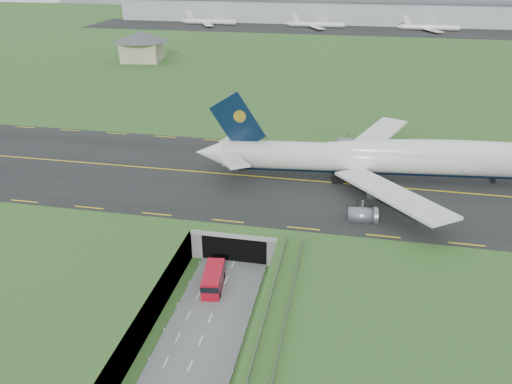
# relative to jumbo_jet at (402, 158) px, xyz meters

# --- Properties ---
(ground) EXTENTS (900.00, 900.00, 0.00)m
(ground) POSITION_rel_jumbo_jet_xyz_m (-30.33, -37.44, -11.23)
(ground) COLOR #315522
(ground) RESTS_ON ground
(airfield_deck) EXTENTS (800.00, 800.00, 6.00)m
(airfield_deck) POSITION_rel_jumbo_jet_xyz_m (-30.33, -37.44, -8.23)
(airfield_deck) COLOR gray
(airfield_deck) RESTS_ON ground
(trench_road) EXTENTS (12.00, 75.00, 0.20)m
(trench_road) POSITION_rel_jumbo_jet_xyz_m (-30.33, -44.94, -11.13)
(trench_road) COLOR slate
(trench_road) RESTS_ON ground
(taxiway) EXTENTS (800.00, 44.00, 0.18)m
(taxiway) POSITION_rel_jumbo_jet_xyz_m (-30.33, -4.44, -5.14)
(taxiway) COLOR black
(taxiway) RESTS_ON airfield_deck
(tunnel_portal) EXTENTS (17.00, 22.30, 6.00)m
(tunnel_portal) POSITION_rel_jumbo_jet_xyz_m (-30.33, -20.72, -7.90)
(tunnel_portal) COLOR gray
(tunnel_portal) RESTS_ON ground
(guideway) EXTENTS (3.00, 53.00, 7.05)m
(guideway) POSITION_rel_jumbo_jet_xyz_m (-19.33, -56.55, -5.91)
(guideway) COLOR #A8A8A3
(guideway) RESTS_ON ground
(jumbo_jet) EXTENTS (90.29, 58.57, 19.47)m
(jumbo_jet) POSITION_rel_jumbo_jet_xyz_m (0.00, 0.00, 0.00)
(jumbo_jet) COLOR silver
(jumbo_jet) RESTS_ON ground
(shuttle_tram) EXTENTS (4.03, 8.39, 3.28)m
(shuttle_tram) POSITION_rel_jumbo_jet_xyz_m (-31.95, -37.65, -9.43)
(shuttle_tram) COLOR #B00B1C
(shuttle_tram) RESTS_ON ground
(service_building) EXTENTS (26.98, 26.98, 13.17)m
(service_building) POSITION_rel_jumbo_jet_xyz_m (-106.91, 113.13, 2.57)
(service_building) COLOR tan
(service_building) RESTS_ON ground
(cargo_terminal) EXTENTS (320.00, 67.00, 15.60)m
(cargo_terminal) POSITION_rel_jumbo_jet_xyz_m (-30.41, 261.98, 2.73)
(cargo_terminal) COLOR #B2B2B2
(cargo_terminal) RESTS_ON ground
(distant_hills) EXTENTS (700.00, 91.00, 60.00)m
(distant_hills) POSITION_rel_jumbo_jet_xyz_m (34.05, 392.56, -15.23)
(distant_hills) COLOR slate
(distant_hills) RESTS_ON ground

